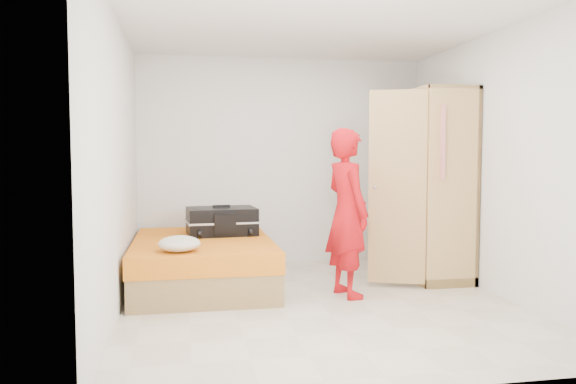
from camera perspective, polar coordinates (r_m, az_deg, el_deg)
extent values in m
plane|color=beige|center=(5.37, 3.18, -11.19)|extent=(4.00, 4.00, 0.00)
plane|color=white|center=(5.32, 3.30, 16.96)|extent=(4.00, 4.00, 0.00)
cube|color=white|center=(7.14, -0.57, 3.13)|extent=(3.60, 0.02, 2.60)
cube|color=white|center=(3.28, 11.57, 2.10)|extent=(3.60, 0.02, 2.60)
cube|color=white|center=(5.07, -16.96, 2.63)|extent=(0.02, 4.00, 2.60)
cube|color=white|center=(5.88, 20.57, 2.71)|extent=(0.02, 4.00, 2.60)
cube|color=olive|center=(6.07, -8.65, -8.00)|extent=(1.40, 2.00, 0.30)
cube|color=orange|center=(6.02, -8.67, -5.67)|extent=(1.42, 2.02, 0.20)
cube|color=#E0AE6D|center=(6.66, 16.30, 0.76)|extent=(0.04, 1.20, 2.10)
cube|color=#E0AE6D|center=(6.02, 16.49, 0.44)|extent=(0.58, 0.04, 2.10)
cube|color=#E0AE6D|center=(7.07, 12.23, 1.01)|extent=(0.58, 0.04, 2.10)
cube|color=#E0AE6D|center=(6.57, 14.34, 9.75)|extent=(0.58, 1.20, 0.04)
cube|color=tan|center=(6.67, 14.04, -7.86)|extent=(0.58, 1.20, 0.10)
cube|color=#E0AE6D|center=(6.71, 11.03, 0.87)|extent=(0.04, 0.59, 2.00)
cube|color=#E0AE6D|center=(5.90, 11.04, 0.46)|extent=(0.57, 0.24, 2.00)
cylinder|color=#B2B2B7|center=(6.55, 14.32, 8.36)|extent=(0.02, 1.10, 0.02)
imported|color=#B90E0B|center=(5.51, 6.02, -2.10)|extent=(0.52, 0.67, 1.64)
cube|color=black|center=(6.30, -6.78, -2.94)|extent=(0.79, 0.59, 0.30)
cube|color=black|center=(6.28, -6.79, -1.45)|extent=(0.20, 0.07, 0.03)
ellipsoid|color=white|center=(5.26, -10.97, -5.18)|extent=(0.39, 0.39, 0.15)
cube|color=white|center=(6.85, -7.65, -3.27)|extent=(0.50, 0.26, 0.09)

